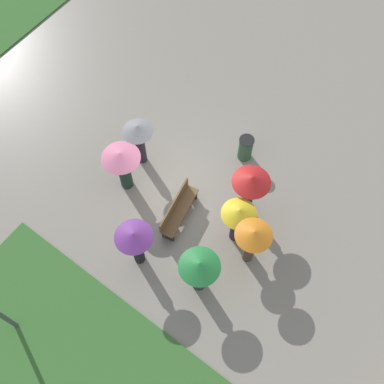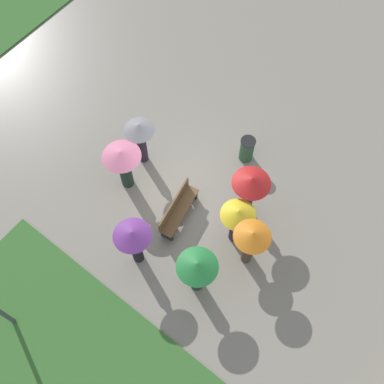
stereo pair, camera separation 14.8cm
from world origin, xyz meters
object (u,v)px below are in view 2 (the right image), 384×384
crowd_person_yellow (237,218)px  crowd_person_pink (123,161)px  crowd_person_green (197,270)px  park_bench (177,209)px  crowd_person_red (251,186)px  crowd_person_orange (251,240)px  trash_bin (247,149)px  crowd_person_purple (134,240)px  crowd_person_grey (140,134)px

crowd_person_yellow → crowd_person_pink: size_ratio=0.99×
crowd_person_yellow → crowd_person_green: bearing=128.6°
park_bench → crowd_person_red: 2.33m
crowd_person_yellow → crowd_person_orange: (-0.33, -0.68, 0.09)m
crowd_person_yellow → crowd_person_orange: crowd_person_orange is taller
crowd_person_yellow → crowd_person_red: size_ratio=0.93×
crowd_person_orange → crowd_person_green: bearing=-104.7°
crowd_person_yellow → crowd_person_pink: (-0.55, 3.70, 0.01)m
trash_bin → crowd_person_purple: crowd_person_purple is taller
trash_bin → crowd_person_green: crowd_person_green is taller
crowd_person_red → crowd_person_pink: 3.77m
park_bench → crowd_person_orange: 2.62m
trash_bin → crowd_person_pink: (-3.04, 2.39, 0.89)m
crowd_person_red → crowd_person_orange: (-1.28, -0.91, -0.06)m
park_bench → crowd_person_pink: size_ratio=0.97×
crowd_person_yellow → crowd_person_green: crowd_person_yellow is taller
crowd_person_yellow → crowd_person_green: size_ratio=1.01×
park_bench → crowd_person_pink: (-0.07, 1.94, 0.90)m
crowd_person_orange → crowd_person_red: bearing=134.7°
crowd_person_green → crowd_person_orange: bearing=66.5°
crowd_person_orange → trash_bin: bearing=134.3°
crowd_person_yellow → crowd_person_red: 0.99m
crowd_person_yellow → crowd_person_orange: 0.76m
trash_bin → crowd_person_yellow: bearing=-152.3°
park_bench → crowd_person_orange: crowd_person_orange is taller
crowd_person_purple → crowd_person_green: (0.41, -1.82, -0.11)m
park_bench → crowd_person_grey: (0.92, 2.13, 0.94)m
crowd_person_red → crowd_person_green: crowd_person_red is taller
crowd_person_purple → crowd_person_red: crowd_person_red is taller
trash_bin → crowd_person_yellow: (-2.49, -1.31, 0.88)m
trash_bin → crowd_person_purple: (-4.73, 0.50, 0.95)m
crowd_person_yellow → crowd_person_green: (-1.83, -0.01, -0.04)m
trash_bin → crowd_person_red: (-1.55, -1.07, 1.04)m
crowd_person_pink → crowd_person_orange: (0.22, -4.37, 0.09)m
crowd_person_grey → crowd_person_green: size_ratio=1.04×
crowd_person_pink → crowd_person_yellow: bearing=-46.2°
park_bench → crowd_person_grey: 2.50m
park_bench → crowd_person_red: crowd_person_red is taller
crowd_person_red → crowd_person_grey: 3.67m
trash_bin → crowd_person_green: 4.60m
park_bench → crowd_person_purple: bearing=167.7°
crowd_person_pink → crowd_person_green: crowd_person_pink is taller
crowd_person_yellow → crowd_person_purple: bearing=89.1°
park_bench → crowd_person_red: bearing=-57.0°
crowd_person_yellow → crowd_person_orange: size_ratio=0.94×
crowd_person_grey → crowd_person_orange: crowd_person_orange is taller
trash_bin → crowd_person_red: size_ratio=0.48×
crowd_person_purple → crowd_person_yellow: size_ratio=1.05×
crowd_person_orange → crowd_person_yellow: bearing=163.0°
crowd_person_grey → crowd_person_green: (-2.26, -3.89, -0.10)m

